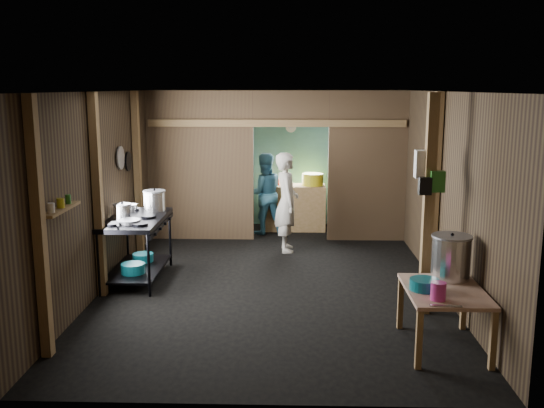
{
  "coord_description": "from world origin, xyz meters",
  "views": [
    {
      "loc": [
        0.25,
        -8.19,
        2.65
      ],
      "look_at": [
        0.0,
        -0.2,
        1.1
      ],
      "focal_mm": 39.8,
      "sensor_mm": 36.0,
      "label": 1
    }
  ],
  "objects_px": {
    "yellow_tub": "(313,179)",
    "stove_pot_large": "(155,202)",
    "cook": "(287,202)",
    "stock_pot": "(451,258)",
    "prep_table": "(443,318)",
    "pink_bucket": "(438,291)",
    "gas_range": "(137,249)"
  },
  "relations": [
    {
      "from": "yellow_tub",
      "to": "stove_pot_large",
      "type": "bearing_deg",
      "value": -131.57
    },
    {
      "from": "cook",
      "to": "stock_pot",
      "type": "bearing_deg",
      "value": -157.85
    },
    {
      "from": "stove_pot_large",
      "to": "prep_table",
      "type": "bearing_deg",
      "value": -35.9
    },
    {
      "from": "pink_bucket",
      "to": "cook",
      "type": "distance_m",
      "value": 4.31
    },
    {
      "from": "stock_pot",
      "to": "yellow_tub",
      "type": "bearing_deg",
      "value": 105.01
    },
    {
      "from": "stove_pot_large",
      "to": "pink_bucket",
      "type": "bearing_deg",
      "value": -40.33
    },
    {
      "from": "stock_pot",
      "to": "stove_pot_large",
      "type": "bearing_deg",
      "value": 149.05
    },
    {
      "from": "stove_pot_large",
      "to": "yellow_tub",
      "type": "distance_m",
      "value": 3.57
    },
    {
      "from": "stove_pot_large",
      "to": "cook",
      "type": "height_order",
      "value": "cook"
    },
    {
      "from": "stock_pot",
      "to": "cook",
      "type": "distance_m",
      "value": 3.81
    },
    {
      "from": "stove_pot_large",
      "to": "yellow_tub",
      "type": "xyz_separation_m",
      "value": [
        2.37,
        2.67,
        -0.07
      ]
    },
    {
      "from": "gas_range",
      "to": "stove_pot_large",
      "type": "height_order",
      "value": "stove_pot_large"
    },
    {
      "from": "stove_pot_large",
      "to": "stock_pot",
      "type": "distance_m",
      "value": 4.29
    },
    {
      "from": "gas_range",
      "to": "pink_bucket",
      "type": "height_order",
      "value": "gas_range"
    },
    {
      "from": "gas_range",
      "to": "stock_pot",
      "type": "distance_m",
      "value": 4.26
    },
    {
      "from": "stock_pot",
      "to": "cook",
      "type": "height_order",
      "value": "cook"
    },
    {
      "from": "prep_table",
      "to": "yellow_tub",
      "type": "distance_m",
      "value": 5.4
    },
    {
      "from": "gas_range",
      "to": "pink_bucket",
      "type": "relative_size",
      "value": 8.53
    },
    {
      "from": "prep_table",
      "to": "stove_pot_large",
      "type": "bearing_deg",
      "value": 144.1
    },
    {
      "from": "stove_pot_large",
      "to": "pink_bucket",
      "type": "xyz_separation_m",
      "value": [
        3.39,
        -2.88,
        -0.31
      ]
    },
    {
      "from": "yellow_tub",
      "to": "cook",
      "type": "distance_m",
      "value": 1.59
    },
    {
      "from": "gas_range",
      "to": "prep_table",
      "type": "height_order",
      "value": "gas_range"
    },
    {
      "from": "pink_bucket",
      "to": "yellow_tub",
      "type": "distance_m",
      "value": 5.65
    },
    {
      "from": "stock_pot",
      "to": "cook",
      "type": "bearing_deg",
      "value": 117.85
    },
    {
      "from": "stove_pot_large",
      "to": "stock_pot",
      "type": "relative_size",
      "value": 0.65
    },
    {
      "from": "gas_range",
      "to": "pink_bucket",
      "type": "bearing_deg",
      "value": -34.45
    },
    {
      "from": "stock_pot",
      "to": "pink_bucket",
      "type": "distance_m",
      "value": 0.75
    },
    {
      "from": "pink_bucket",
      "to": "cook",
      "type": "height_order",
      "value": "cook"
    },
    {
      "from": "prep_table",
      "to": "yellow_tub",
      "type": "relative_size",
      "value": 2.67
    },
    {
      "from": "prep_table",
      "to": "pink_bucket",
      "type": "bearing_deg",
      "value": -114.81
    },
    {
      "from": "gas_range",
      "to": "stock_pot",
      "type": "height_order",
      "value": "stock_pot"
    },
    {
      "from": "stove_pot_large",
      "to": "pink_bucket",
      "type": "height_order",
      "value": "stove_pot_large"
    }
  ]
}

